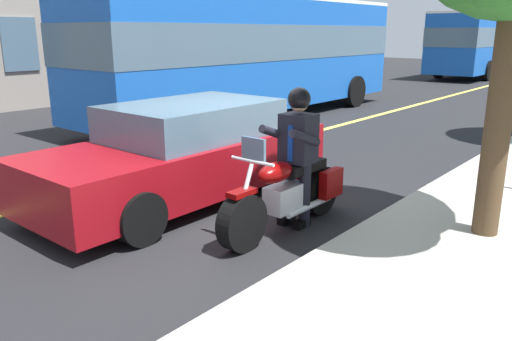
# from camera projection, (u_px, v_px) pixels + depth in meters

# --- Properties ---
(ground_plane) EXTENTS (80.00, 80.00, 0.00)m
(ground_plane) POSITION_uv_depth(u_px,v_px,m) (242.00, 198.00, 7.43)
(ground_plane) COLOR black
(lane_center_stripe) EXTENTS (60.00, 0.16, 0.01)m
(lane_center_stripe) POSITION_uv_depth(u_px,v_px,m) (155.00, 174.00, 8.67)
(lane_center_stripe) COLOR #E5DB4C
(lane_center_stripe) RESTS_ON ground_plane
(motorcycle_main) EXTENTS (2.21, 0.60, 1.26)m
(motorcycle_main) POSITION_uv_depth(u_px,v_px,m) (288.00, 194.00, 6.19)
(motorcycle_main) COLOR black
(motorcycle_main) RESTS_ON ground_plane
(rider_main) EXTENTS (0.62, 0.54, 1.74)m
(rider_main) POSITION_uv_depth(u_px,v_px,m) (297.00, 145.00, 6.17)
(rider_main) COLOR black
(rider_main) RESTS_ON ground_plane
(bus_near) EXTENTS (11.05, 2.70, 3.30)m
(bus_near) POSITION_uv_depth(u_px,v_px,m) (485.00, 41.00, 27.67)
(bus_near) COLOR blue
(bus_near) RESTS_ON ground_plane
(bus_far) EXTENTS (11.05, 2.70, 3.30)m
(bus_far) POSITION_uv_depth(u_px,v_px,m) (255.00, 50.00, 14.09)
(bus_far) COLOR blue
(bus_far) RESTS_ON ground_plane
(car_dark) EXTENTS (4.60, 1.92, 1.40)m
(car_dark) POSITION_uv_depth(u_px,v_px,m) (187.00, 152.00, 7.29)
(car_dark) COLOR maroon
(car_dark) RESTS_ON ground_plane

